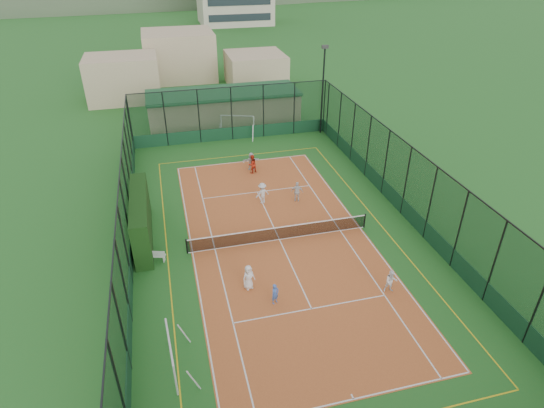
{
  "coord_description": "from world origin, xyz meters",
  "views": [
    {
      "loc": [
        -6.27,
        -22.78,
        16.63
      ],
      "look_at": [
        0.14,
        2.46,
        1.2
      ],
      "focal_mm": 30.0,
      "sensor_mm": 36.0,
      "label": 1
    }
  ],
  "objects_px": {
    "futsal_goal_far": "(238,126)",
    "child_near_mid": "(275,294)",
    "child_far_right": "(297,192)",
    "child_far_back": "(251,161)",
    "clubhouse": "(224,107)",
    "white_bench": "(153,255)",
    "futsal_goal_near": "(171,355)",
    "floodlight_ne": "(323,91)",
    "child_far_left": "(262,193)",
    "child_near_left": "(249,277)",
    "child_near_right": "(391,281)",
    "coach": "(252,164)"
  },
  "relations": [
    {
      "from": "coach",
      "to": "child_near_left",
      "type": "bearing_deg",
      "value": 51.36
    },
    {
      "from": "clubhouse",
      "to": "child_near_left",
      "type": "height_order",
      "value": "clubhouse"
    },
    {
      "from": "clubhouse",
      "to": "white_bench",
      "type": "bearing_deg",
      "value": -109.33
    },
    {
      "from": "child_near_left",
      "to": "floodlight_ne",
      "type": "bearing_deg",
      "value": 40.32
    },
    {
      "from": "floodlight_ne",
      "to": "child_near_right",
      "type": "xyz_separation_m",
      "value": [
        -4.07,
        -22.75,
        -3.43
      ]
    },
    {
      "from": "child_near_mid",
      "to": "child_far_right",
      "type": "distance_m",
      "value": 10.74
    },
    {
      "from": "child_near_mid",
      "to": "child_near_right",
      "type": "relative_size",
      "value": 0.87
    },
    {
      "from": "child_near_right",
      "to": "coach",
      "type": "xyz_separation_m",
      "value": [
        -4.21,
        15.81,
        0.09
      ]
    },
    {
      "from": "white_bench",
      "to": "futsal_goal_far",
      "type": "height_order",
      "value": "futsal_goal_far"
    },
    {
      "from": "child_far_back",
      "to": "child_far_left",
      "type": "bearing_deg",
      "value": 88.69
    },
    {
      "from": "futsal_goal_near",
      "to": "child_near_right",
      "type": "relative_size",
      "value": 2.04
    },
    {
      "from": "clubhouse",
      "to": "child_far_back",
      "type": "relative_size",
      "value": 10.25
    },
    {
      "from": "futsal_goal_near",
      "to": "child_near_left",
      "type": "relative_size",
      "value": 1.89
    },
    {
      "from": "child_near_left",
      "to": "coach",
      "type": "relative_size",
      "value": 0.96
    },
    {
      "from": "child_far_right",
      "to": "floodlight_ne",
      "type": "bearing_deg",
      "value": -94.44
    },
    {
      "from": "futsal_goal_near",
      "to": "clubhouse",
      "type": "bearing_deg",
      "value": -16.91
    },
    {
      "from": "floodlight_ne",
      "to": "coach",
      "type": "bearing_deg",
      "value": -140.07
    },
    {
      "from": "white_bench",
      "to": "child_far_back",
      "type": "distance_m",
      "value": 13.32
    },
    {
      "from": "floodlight_ne",
      "to": "child_far_right",
      "type": "xyz_separation_m",
      "value": [
        -6.11,
        -12.21,
        -3.35
      ]
    },
    {
      "from": "child_far_left",
      "to": "child_near_left",
      "type": "bearing_deg",
      "value": 55.59
    },
    {
      "from": "white_bench",
      "to": "child_near_right",
      "type": "distance_m",
      "value": 13.68
    },
    {
      "from": "futsal_goal_near",
      "to": "child_far_right",
      "type": "distance_m",
      "value": 16.11
    },
    {
      "from": "child_near_right",
      "to": "child_far_left",
      "type": "height_order",
      "value": "child_far_left"
    },
    {
      "from": "futsal_goal_far",
      "to": "child_far_left",
      "type": "bearing_deg",
      "value": -73.35
    },
    {
      "from": "clubhouse",
      "to": "child_near_left",
      "type": "bearing_deg",
      "value": -96.17
    },
    {
      "from": "futsal_goal_near",
      "to": "child_near_right",
      "type": "distance_m",
      "value": 11.93
    },
    {
      "from": "child_far_left",
      "to": "coach",
      "type": "xyz_separation_m",
      "value": [
        0.31,
        4.91,
        -0.02
      ]
    },
    {
      "from": "futsal_goal_far",
      "to": "child_far_back",
      "type": "height_order",
      "value": "futsal_goal_far"
    },
    {
      "from": "white_bench",
      "to": "child_near_left",
      "type": "bearing_deg",
      "value": -19.76
    },
    {
      "from": "floodlight_ne",
      "to": "child_far_left",
      "type": "height_order",
      "value": "floodlight_ne"
    },
    {
      "from": "white_bench",
      "to": "child_far_left",
      "type": "bearing_deg",
      "value": 49.97
    },
    {
      "from": "child_near_mid",
      "to": "child_far_left",
      "type": "relative_size",
      "value": 0.76
    },
    {
      "from": "child_near_mid",
      "to": "coach",
      "type": "height_order",
      "value": "coach"
    },
    {
      "from": "futsal_goal_far",
      "to": "child_near_mid",
      "type": "height_order",
      "value": "futsal_goal_far"
    },
    {
      "from": "clubhouse",
      "to": "futsal_goal_near",
      "type": "xyz_separation_m",
      "value": [
        -7.16,
        -30.5,
        -0.67
      ]
    },
    {
      "from": "futsal_goal_far",
      "to": "child_far_left",
      "type": "relative_size",
      "value": 2.04
    },
    {
      "from": "child_far_right",
      "to": "child_far_back",
      "type": "distance_m",
      "value": 6.25
    },
    {
      "from": "child_far_left",
      "to": "child_far_right",
      "type": "height_order",
      "value": "child_far_left"
    },
    {
      "from": "child_far_right",
      "to": "coach",
      "type": "xyz_separation_m",
      "value": [
        -2.18,
        5.28,
        0.01
      ]
    },
    {
      "from": "child_near_right",
      "to": "child_far_left",
      "type": "xyz_separation_m",
      "value": [
        -4.53,
        10.91,
        0.1
      ]
    },
    {
      "from": "floodlight_ne",
      "to": "child_near_left",
      "type": "distance_m",
      "value": 23.8
    },
    {
      "from": "floodlight_ne",
      "to": "child_near_left",
      "type": "bearing_deg",
      "value": -118.98
    },
    {
      "from": "floodlight_ne",
      "to": "futsal_goal_near",
      "type": "relative_size",
      "value": 2.95
    },
    {
      "from": "futsal_goal_far",
      "to": "child_near_right",
      "type": "xyz_separation_m",
      "value": [
        3.93,
        -23.7,
        -0.34
      ]
    },
    {
      "from": "white_bench",
      "to": "child_near_mid",
      "type": "xyz_separation_m",
      "value": [
        6.09,
        -5.25,
        0.19
      ]
    },
    {
      "from": "futsal_goal_near",
      "to": "child_near_mid",
      "type": "height_order",
      "value": "futsal_goal_near"
    },
    {
      "from": "child_near_left",
      "to": "child_far_left",
      "type": "relative_size",
      "value": 0.94
    },
    {
      "from": "child_far_back",
      "to": "futsal_goal_near",
      "type": "bearing_deg",
      "value": 70.64
    },
    {
      "from": "futsal_goal_far",
      "to": "child_near_mid",
      "type": "bearing_deg",
      "value": -76.44
    },
    {
      "from": "child_near_mid",
      "to": "coach",
      "type": "xyz_separation_m",
      "value": [
        2.03,
        15.15,
        0.17
      ]
    }
  ]
}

